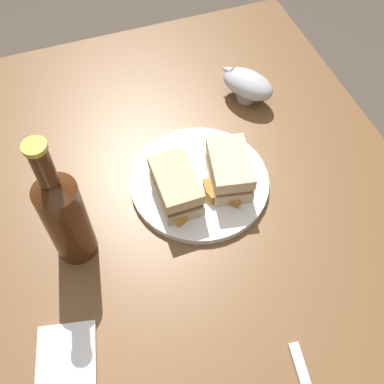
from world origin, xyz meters
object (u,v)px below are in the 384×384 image
(plate, at_px, (200,182))
(sandwich_half_right, at_px, (229,170))
(sandwich_half_left, at_px, (177,186))
(napkin, at_px, (66,359))
(gravy_boat, at_px, (247,84))
(cider_bottle, at_px, (64,215))

(plate, relative_size, sandwich_half_right, 2.12)
(sandwich_half_left, xyz_separation_m, napkin, (0.22, -0.25, -0.04))
(sandwich_half_right, relative_size, gravy_boat, 0.91)
(plate, distance_m, napkin, 0.39)
(sandwich_half_left, bearing_deg, napkin, -48.70)
(plate, distance_m, cider_bottle, 0.28)
(cider_bottle, bearing_deg, sandwich_half_right, 97.19)
(sandwich_half_left, distance_m, sandwich_half_right, 0.10)
(sandwich_half_right, xyz_separation_m, gravy_boat, (-0.21, 0.13, -0.01))
(plate, relative_size, sandwich_half_left, 2.26)
(cider_bottle, distance_m, napkin, 0.22)
(sandwich_half_right, xyz_separation_m, napkin, (0.22, -0.36, -0.04))
(plate, height_order, gravy_boat, gravy_boat)
(sandwich_half_right, xyz_separation_m, cider_bottle, (0.04, -0.30, 0.06))
(sandwich_half_right, distance_m, cider_bottle, 0.31)
(plate, xyz_separation_m, napkin, (0.24, -0.31, -0.00))
(sandwich_half_right, height_order, napkin, sandwich_half_right)
(plate, distance_m, gravy_boat, 0.26)
(napkin, bearing_deg, gravy_boat, 131.78)
(gravy_boat, xyz_separation_m, cider_bottle, (0.24, -0.43, 0.07))
(plate, height_order, cider_bottle, cider_bottle)
(gravy_boat, bearing_deg, sandwich_half_left, -47.68)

